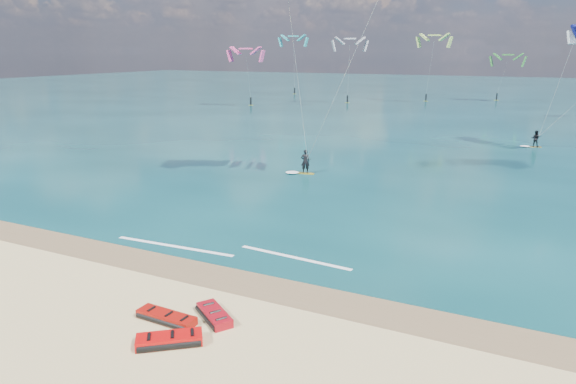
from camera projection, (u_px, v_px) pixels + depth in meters
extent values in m
plane|color=tan|center=(381.00, 142.00, 56.09)|extent=(320.00, 320.00, 0.00)
cube|color=brown|center=(165.00, 265.00, 23.91)|extent=(320.00, 2.40, 0.01)
cube|color=#0A3337|center=(461.00, 97.00, 111.76)|extent=(320.00, 200.00, 0.04)
cube|color=yellow|center=(305.00, 173.00, 41.51)|extent=(1.49, 0.61, 0.06)
imported|color=black|center=(305.00, 161.00, 41.25)|extent=(0.82, 0.68, 1.92)
cylinder|color=black|center=(307.00, 159.00, 40.76)|extent=(0.59, 0.11, 0.04)
cube|color=gold|center=(534.00, 147.00, 52.94)|extent=(1.39, 0.70, 0.06)
imported|color=black|center=(535.00, 139.00, 52.71)|extent=(0.90, 0.75, 1.69)
cylinder|color=black|center=(539.00, 136.00, 52.25)|extent=(0.53, 0.16, 0.04)
cube|color=white|center=(174.00, 246.00, 26.07)|extent=(6.83, 0.61, 0.01)
cube|color=white|center=(294.00, 257.00, 24.64)|extent=(5.96, 0.67, 0.01)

